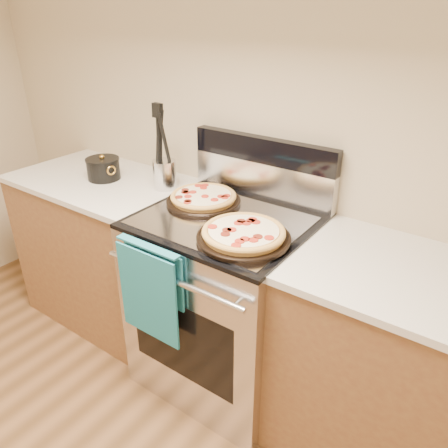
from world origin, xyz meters
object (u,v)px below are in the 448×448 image
Objects in this scene: pepperoni_pizza_front at (244,234)px; utensil_crock at (165,174)px; saucepan at (104,170)px; pepperoni_pizza_back at (203,198)px; range_body at (226,304)px.

utensil_crock reaches higher than pepperoni_pizza_front.
pepperoni_pizza_front is 2.13× the size of saucepan.
pepperoni_pizza_front is 2.49× the size of utensil_crock.
saucepan is at bearing -177.45° from pepperoni_pizza_back.
saucepan is at bearing 177.33° from range_body.
utensil_crock is at bearing 168.08° from pepperoni_pizza_back.
utensil_crock reaches higher than range_body.
range_body is 0.74m from utensil_crock.
utensil_crock is at bearing 14.41° from saucepan.
utensil_crock is (-0.31, 0.06, 0.04)m from pepperoni_pizza_back.
pepperoni_pizza_back is at bearing -11.92° from utensil_crock.
saucepan reaches higher than range_body.
range_body is 5.95× the size of utensil_crock.
pepperoni_pizza_back is 0.41m from pepperoni_pizza_front.
pepperoni_pizza_back is 0.93× the size of pepperoni_pizza_front.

